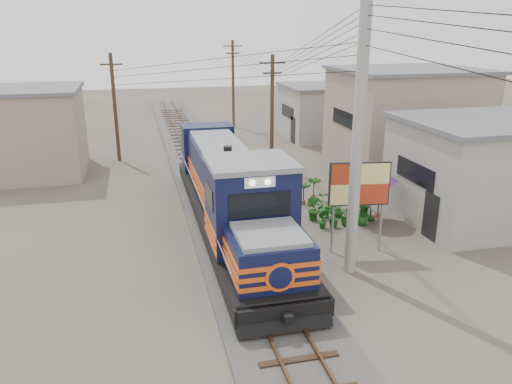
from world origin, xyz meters
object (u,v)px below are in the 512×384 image
object	(u,v)px
billboard	(359,186)
market_umbrella	(373,174)
locomotive	(231,193)
vendor	(353,196)

from	to	relation	value
billboard	market_umbrella	distance (m)	3.67
locomotive	billboard	size ratio (longest dim) A/B	4.44
billboard	vendor	size ratio (longest dim) A/B	2.30
billboard	market_umbrella	bearing A→B (deg)	63.28
billboard	market_umbrella	size ratio (longest dim) A/B	1.22
billboard	vendor	distance (m)	4.91
locomotive	vendor	bearing A→B (deg)	9.57
locomotive	market_umbrella	size ratio (longest dim) A/B	5.40
market_umbrella	billboard	bearing A→B (deg)	-125.03
vendor	billboard	bearing A→B (deg)	26.10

